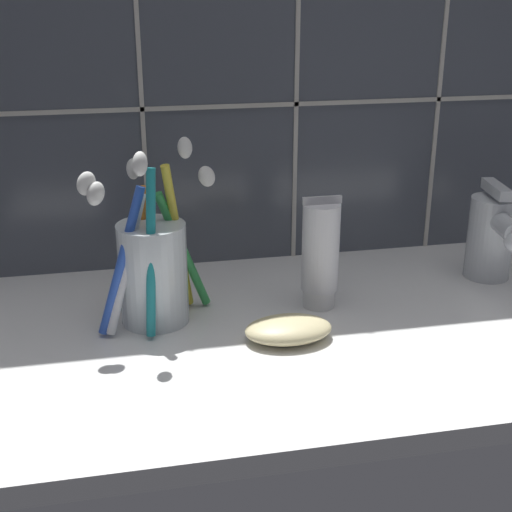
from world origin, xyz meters
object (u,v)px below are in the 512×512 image
(toothbrush_cup, at_px, (153,266))
(toothpaste_tube, at_px, (320,254))
(sink_faucet, at_px, (493,235))
(soap_bar, at_px, (288,329))

(toothbrush_cup, bearing_deg, toothpaste_tube, 0.05)
(toothpaste_tube, bearing_deg, toothbrush_cup, -179.95)
(sink_faucet, bearing_deg, toothbrush_cup, -76.53)
(toothbrush_cup, xyz_separation_m, soap_bar, (0.12, -0.07, -0.05))
(toothbrush_cup, relative_size, sink_faucet, 1.67)
(toothbrush_cup, height_order, toothpaste_tube, toothbrush_cup)
(toothbrush_cup, xyz_separation_m, toothpaste_tube, (0.17, 0.00, -0.00))
(toothbrush_cup, bearing_deg, sink_faucet, 4.94)
(toothbrush_cup, height_order, soap_bar, toothbrush_cup)
(toothbrush_cup, relative_size, soap_bar, 2.19)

